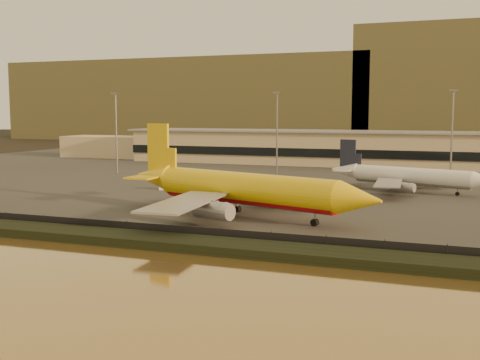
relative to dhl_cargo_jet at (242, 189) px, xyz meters
name	(u,v)px	position (x,y,z in m)	size (l,w,h in m)	color
ground	(196,225)	(-4.68, -10.33, -5.29)	(900.00, 900.00, 0.00)	black
embankment	(148,240)	(-4.68, -27.33, -4.59)	(320.00, 7.00, 1.40)	black
tarmac	(320,173)	(-4.68, 84.67, -5.19)	(320.00, 220.00, 0.20)	#2D2D2D
perimeter_fence	(161,231)	(-4.68, -23.33, -3.99)	(300.00, 0.05, 2.20)	black
terminal_building	(301,148)	(-19.20, 115.22, 0.95)	(202.00, 25.00, 12.60)	#C6B38A
apron_light_masts	(357,126)	(10.32, 64.67, 10.41)	(152.20, 12.20, 25.40)	slate
distant_hills	(371,95)	(-25.42, 329.67, 26.10)	(470.00, 160.00, 70.00)	brown
dhl_cargo_jet	(242,189)	(0.00, 0.00, 0.00)	(55.77, 53.14, 17.05)	#E3BB0B
white_narrowbody_jet	(409,177)	(26.14, 47.19, -1.42)	(41.79, 39.73, 12.29)	white
gse_vehicle_yellow	(331,198)	(12.08, 23.45, -4.17)	(4.12, 1.85, 1.85)	#E3BB0B
gse_vehicle_white	(167,186)	(-30.88, 29.10, -4.19)	(3.99, 1.80, 1.80)	white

